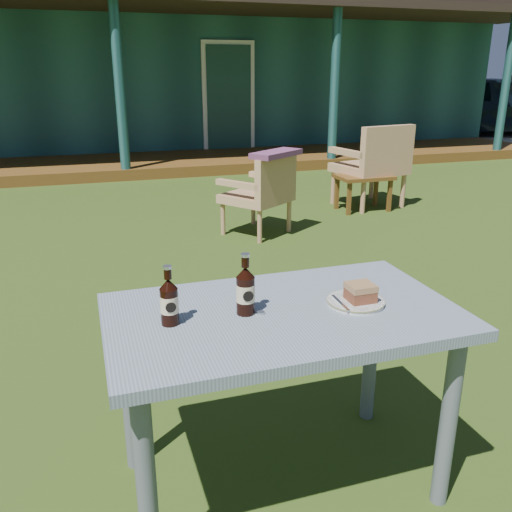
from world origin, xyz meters
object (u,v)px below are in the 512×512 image
object	(u,v)px
cola_bottle_far	(169,301)
car_near	(494,105)
armchair_left	(263,191)
plate	(356,301)
armchair_right	(375,161)
cake_slice	(361,292)
side_table	(364,180)
cafe_table	(282,337)
cola_bottle_near	(246,290)

from	to	relation	value
cola_bottle_far	car_near	bearing A→B (deg)	45.34
armchair_left	plate	bearing A→B (deg)	-102.87
cola_bottle_far	armchair_right	xyz separation A→B (m)	(2.94, 3.82, -0.27)
plate	armchair_right	size ratio (longest dim) A/B	0.22
cake_slice	side_table	xyz separation A→B (m)	(2.10, 3.77, -0.42)
car_near	armchair_right	distance (m)	8.64
car_near	cake_slice	world-z (taller)	car_near
cola_bottle_far	cafe_table	bearing A→B (deg)	-2.50
cafe_table	armchair_left	xyz separation A→B (m)	(1.00, 3.18, -0.19)
cafe_table	cola_bottle_near	bearing A→B (deg)	171.81
plate	armchair_right	world-z (taller)	armchair_right
cafe_table	cake_slice	world-z (taller)	cake_slice
cola_bottle_far	armchair_right	world-z (taller)	armchair_right
cafe_table	cola_bottle_near	size ratio (longest dim) A/B	5.63
side_table	cola_bottle_far	bearing A→B (deg)	-126.53
plate	armchair_right	xyz separation A→B (m)	(2.29, 3.86, -0.20)
cafe_table	armchair_left	world-z (taller)	armchair_left
cola_bottle_far	side_table	distance (m)	4.66
cola_bottle_near	plate	bearing A→B (deg)	-6.10
cola_bottle_far	armchair_left	bearing A→B (deg)	66.44
cake_slice	armchair_right	bearing A→B (deg)	59.50
side_table	armchair_left	bearing A→B (deg)	-157.87
plate	cola_bottle_near	xyz separation A→B (m)	(-0.39, 0.04, 0.08)
armchair_right	cake_slice	bearing A→B (deg)	-120.50
car_near	armchair_right	size ratio (longest dim) A/B	4.50
cafe_table	side_table	size ratio (longest dim) A/B	2.00
cake_slice	armchair_left	bearing A→B (deg)	77.38
cola_bottle_near	armchair_left	bearing A→B (deg)	70.43
cola_bottle_near	armchair_right	bearing A→B (deg)	54.91
cake_slice	armchair_left	xyz separation A→B (m)	(0.72, 3.21, -0.34)
plate	cola_bottle_far	xyz separation A→B (m)	(-0.65, 0.04, 0.07)
cafe_table	armchair_right	bearing A→B (deg)	56.34
plate	side_table	bearing A→B (deg)	60.71
cola_bottle_far	side_table	xyz separation A→B (m)	(2.76, 3.73, -0.46)
cola_bottle_far	armchair_left	size ratio (longest dim) A/B	0.26
armchair_left	side_table	xyz separation A→B (m)	(1.38, 0.56, -0.09)
plate	cola_bottle_far	size ratio (longest dim) A/B	1.02
cafe_table	cake_slice	size ratio (longest dim) A/B	13.04
plate	side_table	world-z (taller)	plate
cake_slice	side_table	size ratio (longest dim) A/B	0.15
armchair_right	car_near	bearing A→B (deg)	41.39
armchair_left	armchair_right	world-z (taller)	armchair_right
cola_bottle_near	side_table	distance (m)	4.51
plate	armchair_right	bearing A→B (deg)	59.31
armchair_right	cola_bottle_far	bearing A→B (deg)	-127.56
cafe_table	armchair_right	distance (m)	4.61
cafe_table	side_table	bearing A→B (deg)	57.58
car_near	cola_bottle_far	size ratio (longest dim) A/B	21.15
cake_slice	plate	bearing A→B (deg)	150.24
armchair_left	armchair_right	bearing A→B (deg)	22.90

